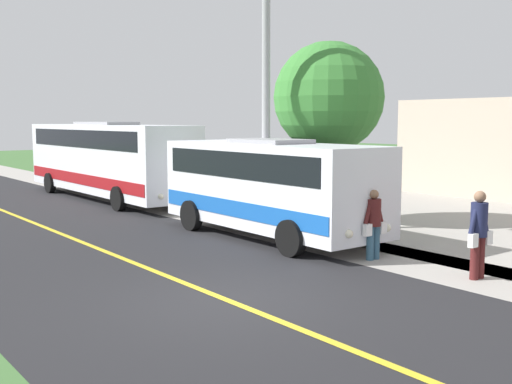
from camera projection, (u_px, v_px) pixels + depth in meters
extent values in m
plane|color=#3D6633|center=(226.00, 300.00, 11.29)|extent=(120.00, 120.00, 0.00)
cube|color=black|center=(226.00, 300.00, 11.29)|extent=(8.00, 100.00, 0.01)
cube|color=#9E9991|center=(409.00, 261.00, 14.44)|extent=(2.40, 100.00, 0.01)
cube|color=gold|center=(226.00, 300.00, 11.29)|extent=(0.16, 100.00, 0.00)
cube|color=white|center=(270.00, 184.00, 17.19)|extent=(2.35, 7.27, 2.27)
cube|color=blue|center=(270.00, 205.00, 17.26)|extent=(2.39, 7.12, 0.44)
cube|color=black|center=(270.00, 163.00, 17.12)|extent=(2.39, 6.54, 0.70)
cube|color=gray|center=(270.00, 141.00, 17.05)|extent=(1.41, 2.18, 0.12)
cylinder|color=black|center=(358.00, 228.00, 16.25)|extent=(0.25, 0.90, 0.90)
cylinder|color=black|center=(291.00, 238.00, 14.83)|extent=(0.25, 0.90, 0.90)
cylinder|color=black|center=(254.00, 208.00, 19.80)|extent=(0.25, 0.90, 0.90)
cylinder|color=black|center=(191.00, 215.00, 18.37)|extent=(0.25, 0.90, 0.90)
sphere|color=#F2EACC|center=(387.00, 228.00, 14.80)|extent=(0.20, 0.20, 0.20)
sphere|color=#F2EACC|center=(349.00, 234.00, 14.02)|extent=(0.20, 0.20, 0.20)
cube|color=white|center=(106.00, 158.00, 25.63)|extent=(2.33, 11.41, 2.72)
cube|color=maroon|center=(107.00, 177.00, 25.73)|extent=(2.37, 11.19, 0.44)
cube|color=black|center=(106.00, 138.00, 25.54)|extent=(2.37, 10.27, 0.70)
cube|color=gray|center=(106.00, 123.00, 25.47)|extent=(1.40, 3.42, 0.12)
cylinder|color=black|center=(175.00, 194.00, 23.70)|extent=(0.25, 0.90, 0.90)
cylinder|color=black|center=(118.00, 199.00, 22.29)|extent=(0.25, 0.90, 0.90)
cylinder|color=black|center=(99.00, 180.00, 29.27)|extent=(0.25, 0.90, 0.90)
cylinder|color=black|center=(50.00, 183.00, 27.86)|extent=(0.25, 0.90, 0.90)
sphere|color=#F2EACC|center=(193.00, 194.00, 21.63)|extent=(0.20, 0.20, 0.20)
sphere|color=#F2EACC|center=(161.00, 197.00, 20.85)|extent=(0.20, 0.20, 0.20)
cylinder|color=#4C1919|center=(480.00, 257.00, 12.80)|extent=(0.18, 0.18, 0.89)
cylinder|color=#4C1919|center=(475.00, 258.00, 12.68)|extent=(0.18, 0.18, 0.89)
cylinder|color=#1E2347|center=(479.00, 220.00, 12.65)|extent=(0.34, 0.34, 0.70)
sphere|color=#8C664C|center=(480.00, 197.00, 12.59)|extent=(0.24, 0.24, 0.24)
cylinder|color=#1E2347|center=(484.00, 217.00, 12.76)|extent=(0.29, 0.10, 0.63)
cube|color=white|center=(488.00, 238.00, 12.81)|extent=(0.20, 0.12, 0.28)
cylinder|color=#1E2347|center=(474.00, 219.00, 12.53)|extent=(0.29, 0.10, 0.63)
cube|color=white|center=(473.00, 241.00, 12.50)|extent=(0.20, 0.12, 0.28)
cylinder|color=#335972|center=(376.00, 242.00, 14.57)|extent=(0.18, 0.18, 0.80)
cylinder|color=#335972|center=(370.00, 243.00, 14.45)|extent=(0.18, 0.18, 0.80)
cylinder|color=#4C1919|center=(374.00, 212.00, 14.43)|extent=(0.34, 0.34, 0.64)
sphere|color=#8C664C|center=(374.00, 194.00, 14.38)|extent=(0.22, 0.22, 0.22)
cylinder|color=#4C1919|center=(379.00, 210.00, 14.53)|extent=(0.27, 0.10, 0.57)
cube|color=white|center=(382.00, 228.00, 14.59)|extent=(0.20, 0.12, 0.28)
cylinder|color=#4C1919|center=(368.00, 212.00, 14.31)|extent=(0.27, 0.10, 0.57)
cube|color=white|center=(367.00, 230.00, 14.27)|extent=(0.20, 0.12, 0.28)
cylinder|color=#9E9EA3|center=(266.00, 96.00, 17.88)|extent=(0.24, 0.24, 7.89)
cylinder|color=#4C3826|center=(328.00, 181.00, 19.55)|extent=(0.36, 0.36, 2.67)
sphere|color=#387A33|center=(329.00, 97.00, 19.25)|extent=(3.45, 3.45, 3.45)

